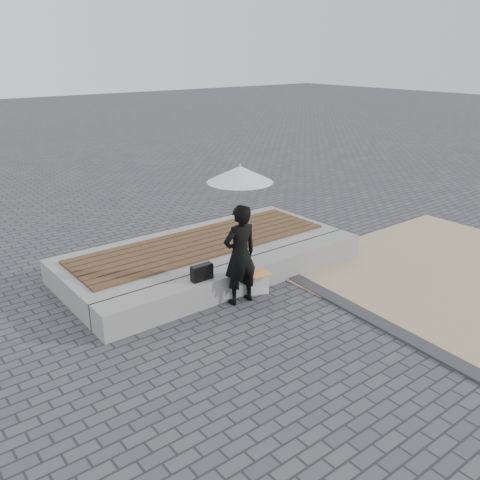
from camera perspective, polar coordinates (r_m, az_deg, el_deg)
name	(u,v)px	position (r m, az deg, el deg)	size (l,w,h in m)	color
ground	(317,327)	(7.29, 8.49, -9.50)	(80.00, 80.00, 0.00)	#454549
terrazzo_zone	(472,279)	(9.45, 24.35, -3.91)	(5.00, 5.00, 0.02)	tan
edging_band	(380,323)	(7.52, 15.29, -8.89)	(0.25, 5.20, 0.04)	#313234
seating_ledge	(245,276)	(8.24, 0.51, -4.03)	(5.00, 0.45, 0.40)	gray
timber_platform	(202,254)	(9.13, -4.19, -1.58)	(5.00, 2.00, 0.40)	gray
timber_decking	(202,243)	(9.06, -4.23, -0.28)	(4.60, 1.40, 0.04)	brown
woman	(240,255)	(7.56, 0.00, -1.66)	(0.56, 0.37, 1.53)	black
parasol	(240,174)	(7.20, 0.00, 7.32)	(0.93, 0.93, 1.19)	#BABBC0
handbag	(202,272)	(7.61, -4.26, -3.60)	(0.34, 0.12, 0.24)	black
canvas_tote	(258,283)	(8.07, 1.96, -4.81)	(0.32, 0.14, 0.34)	silver
magazine	(260,274)	(7.97, 2.21, -3.78)	(0.34, 0.25, 0.01)	#E3462B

